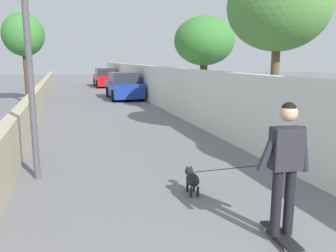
{
  "coord_description": "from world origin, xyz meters",
  "views": [
    {
      "loc": [
        -1.0,
        1.68,
        2.33
      ],
      "look_at": [
        5.61,
        -0.28,
        1.0
      ],
      "focal_mm": 37.36,
      "sensor_mm": 36.0,
      "label": 1
    }
  ],
  "objects_px": {
    "lamp_post": "(26,15)",
    "skateboard": "(281,235)",
    "tree_right_mid": "(278,7)",
    "car_near": "(124,87)",
    "person_skateboarder": "(286,159)",
    "tree_left_near": "(23,35)",
    "car_far": "(105,78)",
    "dog": "(192,179)",
    "tree_right_far": "(204,42)"
  },
  "relations": [
    {
      "from": "car_near",
      "to": "tree_right_mid",
      "type": "bearing_deg",
      "value": -169.56
    },
    {
      "from": "tree_right_mid",
      "to": "car_near",
      "type": "xyz_separation_m",
      "value": [
        12.06,
        2.22,
        -2.96
      ]
    },
    {
      "from": "person_skateboarder",
      "to": "car_far",
      "type": "bearing_deg",
      "value": -1.66
    },
    {
      "from": "person_skateboarder",
      "to": "lamp_post",
      "type": "bearing_deg",
      "value": 42.74
    },
    {
      "from": "lamp_post",
      "to": "car_near",
      "type": "xyz_separation_m",
      "value": [
        13.48,
        -3.97,
        -2.4
      ]
    },
    {
      "from": "tree_left_near",
      "to": "skateboard",
      "type": "height_order",
      "value": "tree_left_near"
    },
    {
      "from": "lamp_post",
      "to": "car_far",
      "type": "distance_m",
      "value": 23.54
    },
    {
      "from": "lamp_post",
      "to": "skateboard",
      "type": "xyz_separation_m",
      "value": [
        -3.47,
        -3.2,
        -3.04
      ]
    },
    {
      "from": "person_skateboarder",
      "to": "car_far",
      "type": "height_order",
      "value": "person_skateboarder"
    },
    {
      "from": "tree_right_far",
      "to": "person_skateboarder",
      "type": "height_order",
      "value": "tree_right_far"
    },
    {
      "from": "tree_right_mid",
      "to": "lamp_post",
      "type": "bearing_deg",
      "value": 102.93
    },
    {
      "from": "tree_left_near",
      "to": "dog",
      "type": "height_order",
      "value": "tree_left_near"
    },
    {
      "from": "person_skateboarder",
      "to": "dog",
      "type": "height_order",
      "value": "person_skateboarder"
    },
    {
      "from": "tree_left_near",
      "to": "dog",
      "type": "distance_m",
      "value": 15.43
    },
    {
      "from": "dog",
      "to": "car_far",
      "type": "xyz_separation_m",
      "value": [
        24.71,
        -1.31,
        0.44
      ]
    },
    {
      "from": "tree_right_far",
      "to": "lamp_post",
      "type": "distance_m",
      "value": 9.38
    },
    {
      "from": "tree_left_near",
      "to": "car_far",
      "type": "xyz_separation_m",
      "value": [
        10.15,
        -5.27,
        -2.81
      ]
    },
    {
      "from": "car_far",
      "to": "skateboard",
      "type": "bearing_deg",
      "value": 178.34
    },
    {
      "from": "tree_left_near",
      "to": "car_near",
      "type": "distance_m",
      "value": 6.0
    },
    {
      "from": "tree_right_mid",
      "to": "car_far",
      "type": "bearing_deg",
      "value": 5.86
    },
    {
      "from": "dog",
      "to": "car_far",
      "type": "distance_m",
      "value": 24.75
    },
    {
      "from": "lamp_post",
      "to": "dog",
      "type": "bearing_deg",
      "value": -121.54
    },
    {
      "from": "tree_right_mid",
      "to": "person_skateboarder",
      "type": "xyz_separation_m",
      "value": [
        -4.89,
        2.99,
        -2.57
      ]
    },
    {
      "from": "tree_right_mid",
      "to": "dog",
      "type": "distance_m",
      "value": 5.77
    },
    {
      "from": "skateboard",
      "to": "car_near",
      "type": "relative_size",
      "value": 0.2
    },
    {
      "from": "skateboard",
      "to": "dog",
      "type": "height_order",
      "value": "dog"
    },
    {
      "from": "tree_left_near",
      "to": "car_near",
      "type": "bearing_deg",
      "value": -83.97
    },
    {
      "from": "lamp_post",
      "to": "person_skateboarder",
      "type": "relative_size",
      "value": 2.65
    },
    {
      "from": "person_skateboarder",
      "to": "tree_right_mid",
      "type": "bearing_deg",
      "value": -31.43
    },
    {
      "from": "lamp_post",
      "to": "dog",
      "type": "distance_m",
      "value": 4.22
    },
    {
      "from": "tree_right_mid",
      "to": "car_far",
      "type": "height_order",
      "value": "tree_right_mid"
    },
    {
      "from": "tree_right_far",
      "to": "person_skateboarder",
      "type": "xyz_separation_m",
      "value": [
        -10.39,
        3.12,
        -1.93
      ]
    },
    {
      "from": "tree_right_mid",
      "to": "dog",
      "type": "xyz_separation_m",
      "value": [
        -3.06,
        3.53,
        -3.4
      ]
    },
    {
      "from": "person_skateboarder",
      "to": "skateboard",
      "type": "bearing_deg",
      "value": -90.0
    },
    {
      "from": "dog",
      "to": "car_near",
      "type": "bearing_deg",
      "value": -4.95
    },
    {
      "from": "tree_right_mid",
      "to": "car_far",
      "type": "distance_m",
      "value": 21.97
    },
    {
      "from": "skateboard",
      "to": "dog",
      "type": "distance_m",
      "value": 1.92
    },
    {
      "from": "lamp_post",
      "to": "car_far",
      "type": "height_order",
      "value": "lamp_post"
    },
    {
      "from": "person_skateboarder",
      "to": "car_near",
      "type": "bearing_deg",
      "value": -2.59
    },
    {
      "from": "lamp_post",
      "to": "tree_right_mid",
      "type": "bearing_deg",
      "value": -77.07
    },
    {
      "from": "tree_right_far",
      "to": "skateboard",
      "type": "height_order",
      "value": "tree_right_far"
    },
    {
      "from": "lamp_post",
      "to": "skateboard",
      "type": "bearing_deg",
      "value": -137.26
    },
    {
      "from": "skateboard",
      "to": "tree_left_near",
      "type": "bearing_deg",
      "value": 15.37
    },
    {
      "from": "skateboard",
      "to": "car_far",
      "type": "relative_size",
      "value": 0.19
    },
    {
      "from": "tree_right_far",
      "to": "car_far",
      "type": "bearing_deg",
      "value": 8.3
    },
    {
      "from": "lamp_post",
      "to": "car_near",
      "type": "height_order",
      "value": "lamp_post"
    },
    {
      "from": "tree_right_mid",
      "to": "skateboard",
      "type": "distance_m",
      "value": 6.77
    },
    {
      "from": "lamp_post",
      "to": "tree_left_near",
      "type": "bearing_deg",
      "value": 5.75
    },
    {
      "from": "tree_left_near",
      "to": "dog",
      "type": "xyz_separation_m",
      "value": [
        -14.56,
        -3.96,
        -3.25
      ]
    },
    {
      "from": "tree_left_near",
      "to": "lamp_post",
      "type": "height_order",
      "value": "tree_left_near"
    }
  ]
}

